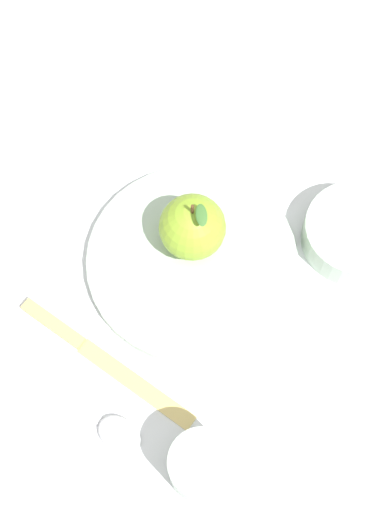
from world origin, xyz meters
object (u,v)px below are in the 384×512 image
Objects in this scene: apple at (194,229)px; side_bowl at (354,232)px; dinner_plate at (192,260)px; knife at (91,351)px; spoon at (102,422)px; cup at (202,466)px.

apple is 0.18m from side_bowl.
dinner_plate is at bearing -128.23° from side_bowl.
apple is at bearing -134.08° from side_bowl.
apple is at bearing 126.18° from dinner_plate.
knife is 1.19× the size of spoon.
side_bowl is (0.13, 0.13, -0.03)m from apple.
side_bowl is 1.74× the size of cup.
dinner_plate is at bearing 135.38° from cup.
cup is at bearing -44.62° from dinner_plate.
side_bowl is 0.31m from cup.
cup is at bearing -81.14° from side_bowl.
apple reaches higher than dinner_plate.
spoon is at bearing -74.43° from dinner_plate.
cup reaches higher than spoon.
apple reaches higher than cup.
side_bowl reaches higher than spoon.
knife is at bearing 144.86° from spoon.
cup is 0.29× the size of knife.
apple is at bearing 90.79° from knife.
dinner_plate is 0.20m from spoon.
spoon reaches higher than knife.
dinner_plate is 1.05× the size of knife.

